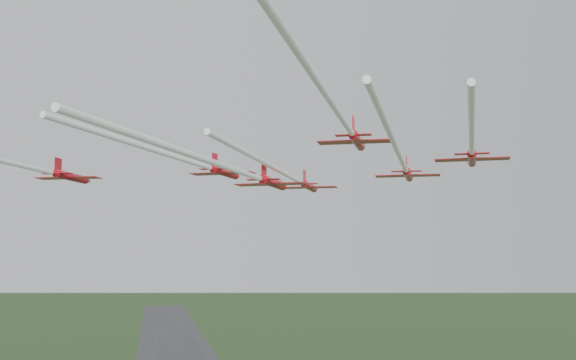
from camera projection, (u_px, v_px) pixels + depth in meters
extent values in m
cylinder|color=red|center=(309.00, 186.00, 115.64)|extent=(4.49, 8.62, 1.15)
cone|color=red|center=(315.00, 190.00, 120.85)|extent=(1.79, 2.18, 1.15)
cone|color=red|center=(303.00, 183.00, 110.72)|extent=(1.45, 1.56, 1.04)
ellipsoid|color=black|center=(311.00, 185.00, 117.71)|extent=(0.79, 1.08, 0.33)
cube|color=red|center=(308.00, 188.00, 114.80)|extent=(9.51, 6.06, 0.10)
cube|color=red|center=(304.00, 184.00, 111.68)|extent=(4.33, 2.77, 0.08)
cube|color=red|center=(305.00, 177.00, 112.01)|extent=(0.82, 1.77, 2.09)
cylinder|color=silver|center=(267.00, 164.00, 87.97)|extent=(18.28, 42.34, 0.63)
cylinder|color=red|center=(225.00, 172.00, 104.83)|extent=(5.09, 8.58, 1.17)
cone|color=red|center=(238.00, 176.00, 110.05)|extent=(1.90, 2.23, 1.17)
cone|color=red|center=(211.00, 168.00, 99.91)|extent=(1.52, 1.61, 1.06)
ellipsoid|color=black|center=(230.00, 171.00, 106.90)|extent=(0.85, 1.10, 0.34)
cube|color=red|center=(223.00, 173.00, 103.99)|extent=(9.58, 6.66, 0.11)
cube|color=red|center=(214.00, 169.00, 100.88)|extent=(4.36, 3.04, 0.08)
cube|color=red|center=(215.00, 161.00, 101.21)|extent=(0.95, 1.75, 2.12)
cylinder|color=silver|center=(145.00, 147.00, 81.07)|extent=(17.78, 34.49, 0.64)
cylinder|color=red|center=(408.00, 175.00, 97.82)|extent=(4.20, 8.05, 1.07)
cone|color=red|center=(410.00, 179.00, 102.70)|extent=(1.67, 2.03, 1.07)
cone|color=red|center=(406.00, 170.00, 93.23)|extent=(1.35, 1.46, 0.97)
ellipsoid|color=black|center=(409.00, 173.00, 99.76)|extent=(0.74, 1.01, 0.31)
cube|color=red|center=(408.00, 176.00, 97.04)|extent=(8.89, 5.66, 0.10)
cube|color=red|center=(407.00, 171.00, 94.13)|extent=(4.05, 2.59, 0.08)
cube|color=red|center=(406.00, 163.00, 94.44)|extent=(0.77, 1.66, 1.95)
cylinder|color=silver|center=(393.00, 140.00, 69.31)|extent=(19.21, 44.61, 0.58)
cylinder|color=red|center=(71.00, 177.00, 95.25)|extent=(3.94, 8.05, 1.06)
cone|color=red|center=(88.00, 181.00, 100.11)|extent=(1.62, 2.01, 1.06)
cone|color=red|center=(53.00, 173.00, 90.66)|extent=(1.32, 1.43, 0.97)
ellipsoid|color=black|center=(78.00, 176.00, 97.18)|extent=(0.71, 1.00, 0.31)
cube|color=red|center=(68.00, 178.00, 94.46)|extent=(8.84, 5.40, 0.10)
cube|color=red|center=(57.00, 174.00, 91.56)|extent=(4.03, 2.47, 0.08)
cube|color=red|center=(58.00, 165.00, 91.87)|extent=(0.71, 1.66, 1.93)
cylinder|color=red|center=(273.00, 183.00, 92.93)|extent=(4.99, 8.53, 1.16)
cone|color=red|center=(285.00, 187.00, 98.11)|extent=(1.88, 2.21, 1.16)
cone|color=red|center=(261.00, 179.00, 88.05)|extent=(1.50, 1.60, 1.05)
ellipsoid|color=black|center=(278.00, 181.00, 94.99)|extent=(0.84, 1.09, 0.34)
cube|color=red|center=(271.00, 184.00, 92.10)|extent=(9.51, 6.55, 0.11)
cube|color=red|center=(263.00, 179.00, 89.01)|extent=(4.33, 2.99, 0.08)
cube|color=red|center=(264.00, 170.00, 89.33)|extent=(0.93, 1.74, 2.10)
cylinder|color=silver|center=(189.00, 154.00, 66.97)|extent=(19.55, 38.72, 0.63)
cylinder|color=red|center=(472.00, 158.00, 86.68)|extent=(4.53, 8.08, 1.09)
cone|color=red|center=(472.00, 164.00, 91.58)|extent=(1.74, 2.07, 1.09)
cone|color=red|center=(472.00, 153.00, 82.06)|extent=(1.40, 1.49, 0.99)
ellipsoid|color=black|center=(472.00, 157.00, 88.63)|extent=(0.77, 1.03, 0.32)
cube|color=red|center=(472.00, 159.00, 85.89)|extent=(8.97, 6.00, 0.10)
cube|color=red|center=(472.00, 154.00, 82.97)|extent=(4.09, 2.74, 0.08)
cube|color=red|center=(472.00, 145.00, 83.28)|extent=(0.84, 1.66, 1.98)
cylinder|color=silver|center=(472.00, 126.00, 65.38)|extent=(14.67, 30.67, 0.59)
cylinder|color=red|center=(357.00, 141.00, 76.47)|extent=(3.89, 7.62, 1.01)
cone|color=red|center=(362.00, 148.00, 81.08)|extent=(1.56, 1.91, 1.01)
cone|color=red|center=(352.00, 134.00, 72.12)|extent=(1.27, 1.37, 0.92)
ellipsoid|color=black|center=(359.00, 140.00, 78.30)|extent=(0.69, 0.95, 0.29)
cube|color=red|center=(356.00, 142.00, 75.73)|extent=(8.40, 5.27, 0.09)
cube|color=red|center=(353.00, 135.00, 72.98)|extent=(3.82, 2.41, 0.07)
cube|color=red|center=(353.00, 126.00, 73.27)|extent=(0.71, 1.57, 1.84)
cylinder|color=silver|center=(314.00, 76.00, 49.40)|extent=(17.73, 42.48, 0.55)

